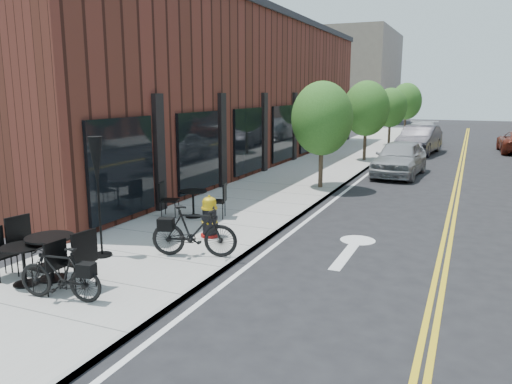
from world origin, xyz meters
The scene contains 18 objects.
ground centered at (0.00, 0.00, 0.00)m, with size 120.00×120.00×0.00m, color black.
sidewalk_near centered at (-2.00, 10.00, 0.06)m, with size 4.00×70.00×0.12m, color #9E9B93.
building_near centered at (-6.50, 14.00, 3.50)m, with size 5.00×28.00×7.00m, color #4C2318.
bg_building_left centered at (-8.00, 48.00, 5.00)m, with size 8.00×14.00×10.00m, color #726656.
tree_near_a centered at (-0.60, 9.00, 2.60)m, with size 2.20×2.20×3.81m.
tree_near_b centered at (-0.60, 17.00, 2.71)m, with size 2.30×2.30×3.98m.
tree_near_c centered at (-0.60, 25.00, 2.53)m, with size 2.10×2.10×3.67m.
tree_near_d centered at (-0.60, 33.00, 2.79)m, with size 2.40×2.40×4.11m.
fire_hydrant centered at (-1.27, 1.79, 0.60)m, with size 0.52×0.52×1.01m.
bicycle_left centered at (-1.76, -2.48, 0.58)m, with size 0.44×1.55×0.93m, color black.
bicycle_right centered at (-0.86, 0.37, 0.67)m, with size 0.52×1.83×1.10m, color black.
bistro_set_a centered at (-2.62, -1.84, 0.66)m, with size 2.05×1.00×1.08m.
bistro_set_b centered at (-2.87, -2.23, 0.60)m, with size 1.78×0.83×0.95m.
bistro_set_c centered at (-2.60, 3.30, 0.61)m, with size 1.84×0.97×0.97m.
patio_umbrella centered at (-2.68, -0.39, 1.94)m, with size 0.41×0.41×2.54m.
parked_car_a centered at (1.60, 13.45, 0.76)m, with size 1.80×4.47×1.52m, color gray.
parked_car_b centered at (1.60, 21.74, 0.82)m, with size 1.73×4.96×1.64m, color black.
parked_car_c centered at (1.29, 26.47, 0.79)m, with size 2.22×5.46×1.59m, color silver.
Camera 1 is at (4.35, -8.40, 3.55)m, focal length 35.00 mm.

